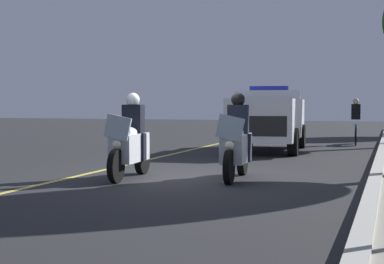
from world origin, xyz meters
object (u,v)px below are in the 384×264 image
Objects in this scene: police_motorcycle_lead_left at (130,144)px; cyclist_background at (356,122)px; police_suv at (269,117)px; police_motorcycle_lead_right at (236,144)px.

police_motorcycle_lead_left is 12.00m from cyclist_background.
police_motorcycle_lead_left is 1.22× the size of cyclist_background.
police_motorcycle_lead_left is at bearing -9.59° from police_suv.
police_suv is (-7.59, 1.28, 0.37)m from police_motorcycle_lead_left.
police_motorcycle_lead_left and police_motorcycle_lead_right have the same top height.
cyclist_background is at bearing 171.35° from police_motorcycle_lead_right.
police_motorcycle_lead_right is at bearing 6.31° from police_suv.
police_suv reaches higher than police_motorcycle_lead_left.
police_motorcycle_lead_right is 11.00m from cyclist_background.
police_suv is at bearing 170.41° from police_motorcycle_lead_left.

